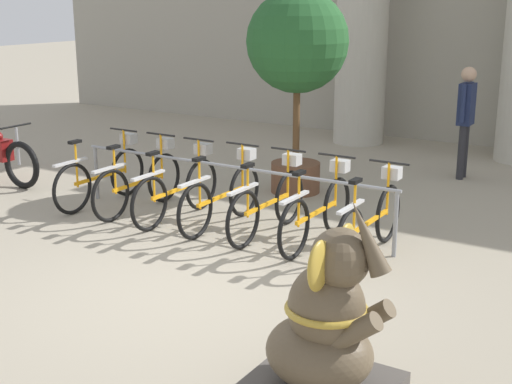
{
  "coord_description": "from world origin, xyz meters",
  "views": [
    {
      "loc": [
        3.96,
        -5.14,
        2.79
      ],
      "look_at": [
        0.57,
        0.35,
        1.0
      ],
      "focal_mm": 50.0,
      "sensor_mm": 36.0,
      "label": 1
    }
  ],
  "objects_px": {
    "bicycle_0": "(103,175)",
    "person_pedestrian": "(466,112)",
    "bicycle_5": "(318,211)",
    "bicycle_2": "(178,188)",
    "bicycle_3": "(223,195)",
    "elephant_statue": "(325,336)",
    "bicycle_1": "(140,181)",
    "potted_tree": "(297,52)",
    "bicycle_4": "(269,202)",
    "bicycle_6": "(371,220)"
  },
  "relations": [
    {
      "from": "bicycle_1",
      "to": "bicycle_2",
      "type": "relative_size",
      "value": 1.0
    },
    {
      "from": "bicycle_5",
      "to": "person_pedestrian",
      "type": "bearing_deg",
      "value": 82.44
    },
    {
      "from": "bicycle_3",
      "to": "bicycle_0",
      "type": "bearing_deg",
      "value": -178.99
    },
    {
      "from": "bicycle_0",
      "to": "bicycle_2",
      "type": "relative_size",
      "value": 1.0
    },
    {
      "from": "bicycle_1",
      "to": "potted_tree",
      "type": "bearing_deg",
      "value": 55.75
    },
    {
      "from": "bicycle_2",
      "to": "potted_tree",
      "type": "xyz_separation_m",
      "value": [
        0.65,
        1.94,
        1.62
      ]
    },
    {
      "from": "bicycle_1",
      "to": "bicycle_4",
      "type": "bearing_deg",
      "value": 1.22
    },
    {
      "from": "bicycle_2",
      "to": "bicycle_4",
      "type": "distance_m",
      "value": 1.31
    },
    {
      "from": "person_pedestrian",
      "to": "potted_tree",
      "type": "bearing_deg",
      "value": -131.44
    },
    {
      "from": "bicycle_0",
      "to": "person_pedestrian",
      "type": "bearing_deg",
      "value": 46.58
    },
    {
      "from": "bicycle_2",
      "to": "bicycle_3",
      "type": "bearing_deg",
      "value": 3.92
    },
    {
      "from": "bicycle_6",
      "to": "person_pedestrian",
      "type": "xyz_separation_m",
      "value": [
        -0.13,
        3.96,
        0.65
      ]
    },
    {
      "from": "bicycle_3",
      "to": "potted_tree",
      "type": "relative_size",
      "value": 0.61
    },
    {
      "from": "bicycle_2",
      "to": "bicycle_3",
      "type": "height_order",
      "value": "same"
    },
    {
      "from": "bicycle_0",
      "to": "bicycle_3",
      "type": "bearing_deg",
      "value": 1.01
    },
    {
      "from": "bicycle_5",
      "to": "person_pedestrian",
      "type": "height_order",
      "value": "person_pedestrian"
    },
    {
      "from": "bicycle_0",
      "to": "person_pedestrian",
      "type": "relative_size",
      "value": 1.01
    },
    {
      "from": "bicycle_5",
      "to": "bicycle_6",
      "type": "height_order",
      "value": "same"
    },
    {
      "from": "bicycle_3",
      "to": "bicycle_4",
      "type": "relative_size",
      "value": 1.0
    },
    {
      "from": "bicycle_0",
      "to": "potted_tree",
      "type": "xyz_separation_m",
      "value": [
        1.96,
        1.93,
        1.62
      ]
    },
    {
      "from": "bicycle_3",
      "to": "bicycle_6",
      "type": "distance_m",
      "value": 1.96
    },
    {
      "from": "bicycle_3",
      "to": "potted_tree",
      "type": "xyz_separation_m",
      "value": [
        -0.0,
        1.9,
        1.62
      ]
    },
    {
      "from": "bicycle_3",
      "to": "elephant_statue",
      "type": "height_order",
      "value": "elephant_statue"
    },
    {
      "from": "elephant_statue",
      "to": "person_pedestrian",
      "type": "xyz_separation_m",
      "value": [
        -1.03,
        6.93,
        0.53
      ]
    },
    {
      "from": "bicycle_2",
      "to": "person_pedestrian",
      "type": "xyz_separation_m",
      "value": [
        2.49,
        4.02,
        0.65
      ]
    },
    {
      "from": "bicycle_2",
      "to": "person_pedestrian",
      "type": "height_order",
      "value": "person_pedestrian"
    },
    {
      "from": "potted_tree",
      "to": "bicycle_0",
      "type": "bearing_deg",
      "value": -135.41
    },
    {
      "from": "bicycle_5",
      "to": "person_pedestrian",
      "type": "relative_size",
      "value": 1.01
    },
    {
      "from": "bicycle_4",
      "to": "bicycle_2",
      "type": "bearing_deg",
      "value": -177.06
    },
    {
      "from": "person_pedestrian",
      "to": "bicycle_2",
      "type": "bearing_deg",
      "value": -121.74
    },
    {
      "from": "bicycle_5",
      "to": "potted_tree",
      "type": "height_order",
      "value": "potted_tree"
    },
    {
      "from": "bicycle_3",
      "to": "person_pedestrian",
      "type": "height_order",
      "value": "person_pedestrian"
    },
    {
      "from": "bicycle_5",
      "to": "bicycle_6",
      "type": "relative_size",
      "value": 1.0
    },
    {
      "from": "bicycle_0",
      "to": "bicycle_4",
      "type": "height_order",
      "value": "same"
    },
    {
      "from": "bicycle_0",
      "to": "bicycle_2",
      "type": "bearing_deg",
      "value": -0.44
    },
    {
      "from": "bicycle_0",
      "to": "bicycle_5",
      "type": "xyz_separation_m",
      "value": [
        3.27,
        0.06,
        0.0
      ]
    },
    {
      "from": "bicycle_2",
      "to": "bicycle_6",
      "type": "height_order",
      "value": "same"
    },
    {
      "from": "bicycle_0",
      "to": "elephant_statue",
      "type": "height_order",
      "value": "elephant_statue"
    },
    {
      "from": "bicycle_4",
      "to": "potted_tree",
      "type": "relative_size",
      "value": 0.61
    },
    {
      "from": "bicycle_4",
      "to": "person_pedestrian",
      "type": "xyz_separation_m",
      "value": [
        1.18,
        3.96,
        0.65
      ]
    },
    {
      "from": "bicycle_6",
      "to": "bicycle_5",
      "type": "bearing_deg",
      "value": 179.94
    },
    {
      "from": "bicycle_2",
      "to": "person_pedestrian",
      "type": "bearing_deg",
      "value": 58.26
    },
    {
      "from": "person_pedestrian",
      "to": "bicycle_6",
      "type": "bearing_deg",
      "value": -88.13
    },
    {
      "from": "elephant_statue",
      "to": "bicycle_3",
      "type": "bearing_deg",
      "value": 134.12
    },
    {
      "from": "bicycle_0",
      "to": "elephant_statue",
      "type": "distance_m",
      "value": 5.64
    },
    {
      "from": "bicycle_0",
      "to": "potted_tree",
      "type": "relative_size",
      "value": 0.61
    },
    {
      "from": "bicycle_2",
      "to": "bicycle_3",
      "type": "relative_size",
      "value": 1.0
    },
    {
      "from": "bicycle_2",
      "to": "bicycle_6",
      "type": "relative_size",
      "value": 1.0
    },
    {
      "from": "bicycle_1",
      "to": "bicycle_4",
      "type": "xyz_separation_m",
      "value": [
        1.96,
        0.04,
        0.0
      ]
    },
    {
      "from": "elephant_statue",
      "to": "potted_tree",
      "type": "relative_size",
      "value": 0.54
    }
  ]
}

